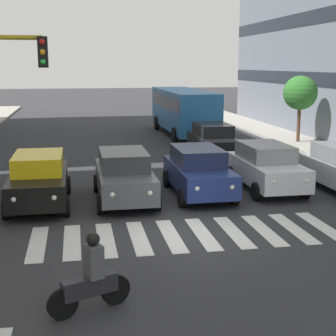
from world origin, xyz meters
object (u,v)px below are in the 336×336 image
Objects in this scene: car_2 at (198,171)px; car_row2_0 at (213,141)px; car_3 at (124,175)px; car_4 at (39,179)px; motorcycle_with_rider at (91,279)px; car_1 at (266,166)px; bus_behind_traffic at (183,107)px; street_tree_2 at (300,93)px.

car_2 and car_row2_0 have the same top height.
car_2 is 1.00× the size of car_row2_0.
car_3 is 9.02m from car_row2_0.
car_3 is (2.70, 0.27, 0.00)m from car_2.
car_4 reaches higher than motorcycle_with_rider.
car_1 is 10.99m from motorcycle_with_rider.
bus_behind_traffic is 24.77m from motorcycle_with_rider.
car_4 is at bearing 0.93° from car_3.
car_4 is 8.06m from motorcycle_with_rider.
car_2 and car_4 have the same top height.
car_4 is at bearing -79.50° from motorcycle_with_rider.
car_3 is 1.15× the size of street_tree_2.
car_1 is at bearing -175.19° from car_4.
street_tree_2 is (-8.70, -10.65, 2.12)m from car_2.
street_tree_2 is at bearing 140.68° from bus_behind_traffic.
car_1 is at bearing -172.01° from car_2.
car_2 is at bearing -176.75° from car_4.
motorcycle_with_rider is at bearing 63.57° from car_2.
bus_behind_traffic reaches higher than motorcycle_with_rider.
bus_behind_traffic is 7.82m from street_tree_2.
bus_behind_traffic is (-2.72, -15.55, 0.97)m from car_2.
motorcycle_with_rider is at bearing 55.88° from street_tree_2.
bus_behind_traffic is at bearing -90.00° from car_1.
motorcycle_with_rider is at bearing 51.68° from car_1.
street_tree_2 is (-6.19, -3.55, 2.12)m from car_row2_0.
car_1 and car_4 have the same top height.
car_3 is at bearing 6.85° from car_1.
bus_behind_traffic is 2.71× the size of street_tree_2.
street_tree_2 reaches higher than motorcycle_with_rider.
car_4 is at bearing 42.57° from car_row2_0.
street_tree_2 is at bearing -142.46° from car_4.
car_row2_0 reaches higher than motorcycle_with_rider.
car_1 is 1.00× the size of car_row2_0.
car_4 is 1.00× the size of car_row2_0.
car_3 is 1.00× the size of car_4.
motorcycle_with_rider is at bearing 74.01° from bus_behind_traffic.
car_1 is at bearing -173.15° from car_3.
car_1 is at bearing -128.32° from motorcycle_with_rider.
car_row2_0 is (-2.51, -7.10, 0.00)m from car_2.
bus_behind_traffic is at bearing -117.58° from car_4.
car_2 is at bearing 7.99° from car_1.
car_2 and car_3 have the same top height.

